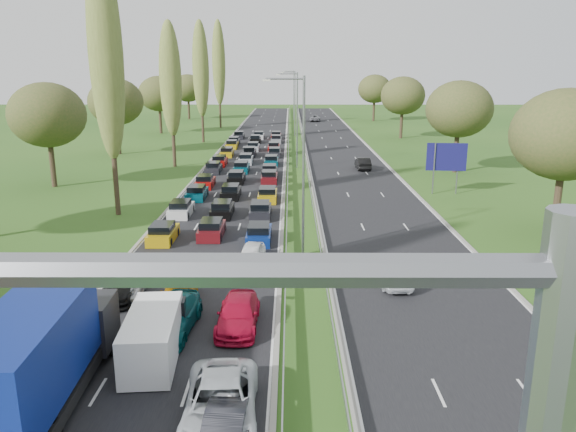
{
  "coord_description": "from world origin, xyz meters",
  "views": [
    {
      "loc": [
        3.61,
        6.31,
        12.42
      ],
      "look_at": [
        3.45,
        47.81,
        1.5
      ],
      "focal_mm": 35.0,
      "sensor_mm": 36.0,
      "label": 1
    }
  ],
  "objects": [
    {
      "name": "ground",
      "position": [
        4.5,
        80.0,
        0.0
      ],
      "size": [
        260.0,
        260.0,
        0.0
      ],
      "primitive_type": "plane",
      "color": "#254C17",
      "rests_on": "ground"
    },
    {
      "name": "near_carriageway",
      "position": [
        -2.25,
        82.5,
        0.0
      ],
      "size": [
        10.5,
        215.0,
        0.04
      ],
      "primitive_type": "cube",
      "color": "black",
      "rests_on": "ground"
    },
    {
      "name": "far_carriageway",
      "position": [
        11.25,
        82.5,
        0.0
      ],
      "size": [
        10.5,
        215.0,
        0.04
      ],
      "primitive_type": "cube",
      "color": "black",
      "rests_on": "ground"
    },
    {
      "name": "central_reservation",
      "position": [
        4.5,
        82.5,
        0.55
      ],
      "size": [
        2.36,
        215.0,
        0.32
      ],
      "color": "gray",
      "rests_on": "ground"
    },
    {
      "name": "lamp_columns",
      "position": [
        4.5,
        78.0,
        6.0
      ],
      "size": [
        0.18,
        140.18,
        12.0
      ],
      "color": "gray",
      "rests_on": "ground"
    },
    {
      "name": "poplar_row",
      "position": [
        -11.5,
        68.17,
        12.39
      ],
      "size": [
        2.8,
        127.8,
        22.44
      ],
      "color": "#2D2116",
      "rests_on": "ground"
    },
    {
      "name": "woodland_left",
      "position": [
        -22.0,
        62.63,
        7.68
      ],
      "size": [
        8.0,
        166.0,
        11.1
      ],
      "color": "#2D2116",
      "rests_on": "ground"
    },
    {
      "name": "woodland_right",
      "position": [
        24.0,
        66.67,
        7.68
      ],
      "size": [
        8.0,
        153.0,
        11.1
      ],
      "color": "#2D2116",
      "rests_on": "ground"
    },
    {
      "name": "traffic_queue_fill",
      "position": [
        -2.27,
        77.54,
        0.44
      ],
      "size": [
        9.07,
        67.06,
        0.8
      ],
      "color": "#BF990C",
      "rests_on": "ground"
    },
    {
      "name": "near_car_2",
      "position": [
        -5.76,
        36.21,
        0.72
      ],
      "size": [
        2.54,
        5.13,
        1.4
      ],
      "primitive_type": "imported",
      "rotation": [
        0.0,
        0.0,
        0.04
      ],
      "color": "white",
      "rests_on": "near_carriageway"
    },
    {
      "name": "near_car_3",
      "position": [
        -5.81,
        35.77,
        0.75
      ],
      "size": [
        2.12,
        5.04,
        1.45
      ],
      "primitive_type": "imported",
      "rotation": [
        0.0,
        0.0,
        -0.02
      ],
      "color": "black",
      "rests_on": "near_carriageway"
    },
    {
      "name": "near_car_7",
      "position": [
        -2.12,
        31.27,
        0.8
      ],
      "size": [
        2.58,
        5.51,
        1.56
      ],
      "primitive_type": "imported",
      "rotation": [
        0.0,
        0.0,
        -0.08
      ],
      "color": "#044246",
      "rests_on": "near_carriageway"
    },
    {
      "name": "near_car_8",
      "position": [
        -2.4,
        34.54,
        0.77
      ],
      "size": [
        2.01,
        4.48,
        1.5
      ],
      "primitive_type": "imported",
      "rotation": [
        0.0,
        0.0,
        0.06
      ],
      "color": "#BA7D0C",
      "rests_on": "near_carriageway"
    },
    {
      "name": "near_car_9",
      "position": [
        1.42,
        22.61,
        0.67
      ],
      "size": [
        1.56,
        4.01,
        1.3
      ],
      "primitive_type": "imported",
      "rotation": [
        0.0,
        0.0,
        -0.05
      ],
      "color": "black",
      "rests_on": "near_carriageway"
    },
    {
      "name": "near_car_10",
      "position": [
        1.13,
        24.02,
        0.81
      ],
      "size": [
        2.91,
        5.82,
        1.58
      ],
      "primitive_type": "imported",
      "rotation": [
        0.0,
        0.0,
        0.05
      ],
      "color": "#B6BBC0",
      "rests_on": "near_carriageway"
    },
    {
      "name": "near_car_11",
      "position": [
        1.06,
        31.8,
        0.72
      ],
      "size": [
        2.04,
        4.86,
        1.4
      ],
      "primitive_type": "imported",
      "rotation": [
        0.0,
        0.0,
        -0.02
      ],
      "color": "#AE0A29",
      "rests_on": "near_carriageway"
    },
    {
      "name": "near_car_12",
      "position": [
        1.09,
        41.05,
        0.69
      ],
      "size": [
        1.91,
        4.04,
        1.33
      ],
      "primitive_type": "imported",
      "rotation": [
        0.0,
        0.0,
        -0.09
      ],
      "color": "white",
      "rests_on": "near_carriageway"
    },
    {
      "name": "far_car_0",
      "position": [
        9.69,
        37.58,
        0.75
      ],
      "size": [
        2.03,
        4.42,
        1.47
      ],
      "primitive_type": "imported",
      "rotation": [
        0.0,
        0.0,
        3.21
      ],
      "color": "silver",
      "rests_on": "far_carriageway"
    },
    {
      "name": "far_car_1",
      "position": [
        12.86,
        76.87,
        0.77
      ],
      "size": [
        1.65,
        4.59,
        1.5
      ],
      "primitive_type": "imported",
      "rotation": [
        0.0,
        0.0,
        3.15
      ],
      "color": "black",
      "rests_on": "far_carriageway"
    },
    {
      "name": "far_car_2",
      "position": [
        9.56,
        144.26,
        0.8
      ],
      "size": [
        2.7,
        5.69,
        1.57
      ],
      "primitive_type": "imported",
      "rotation": [
        0.0,
        0.0,
        3.13
      ],
      "color": "slate",
      "rests_on": "far_carriageway"
    },
    {
      "name": "blue_lorry",
      "position": [
        -5.59,
        24.92,
        2.18
      ],
      "size": [
        2.78,
        10.02,
        4.23
      ],
      "rotation": [
        0.0,
        0.0,
        0.04
      ],
      "color": "black",
      "rests_on": "near_carriageway"
    },
    {
      "name": "white_van_rear",
      "position": [
        -2.37,
        28.79,
        1.1
      ],
      "size": [
        2.09,
        5.34,
        2.14
      ],
      "rotation": [
        0.0,
        0.0,
        0.08
      ],
      "color": "white",
      "rests_on": "near_carriageway"
    },
    {
      "name": "info_sign",
      "position": [
        -9.4,
        35.46,
        1.37
      ],
      "size": [
        1.47,
        0.49,
        2.1
      ],
      "color": "gray",
      "rests_on": "ground"
    },
    {
      "name": "direction_sign",
      "position": [
        19.4,
        62.53,
        3.57
      ],
      "size": [
        3.99,
        0.45,
        5.2
      ],
      "color": "gray",
      "rests_on": "ground"
    }
  ]
}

